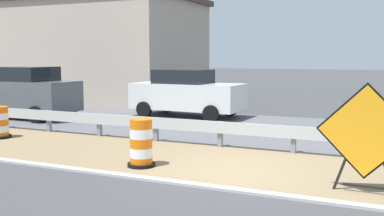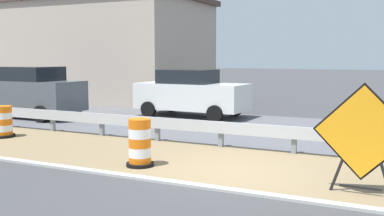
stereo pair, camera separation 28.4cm
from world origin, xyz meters
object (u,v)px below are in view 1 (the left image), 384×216
at_px(car_distant_b, 25,92).
at_px(warning_sign_diamond, 366,135).
at_px(traffic_barrel_nearest, 141,145).
at_px(car_distant_a, 187,93).
at_px(utility_pole_near, 146,21).

bearing_deg(car_distant_b, warning_sign_diamond, 159.03).
bearing_deg(traffic_barrel_nearest, car_distant_a, 18.22).
bearing_deg(traffic_barrel_nearest, utility_pole_near, 29.54).
bearing_deg(utility_pole_near, car_distant_a, -121.30).
distance_m(warning_sign_diamond, utility_pole_near, 14.66).
distance_m(traffic_barrel_nearest, car_distant_a, 8.56).
relative_size(traffic_barrel_nearest, car_distant_a, 0.23).
height_order(traffic_barrel_nearest, car_distant_b, car_distant_b).
bearing_deg(car_distant_b, utility_pole_near, -119.91).
bearing_deg(traffic_barrel_nearest, warning_sign_diamond, -90.59).
distance_m(car_distant_a, utility_pole_near, 4.66).
xyz_separation_m(warning_sign_diamond, traffic_barrel_nearest, (0.05, 4.70, -0.58)).
bearing_deg(car_distant_b, traffic_barrel_nearest, 149.32).
height_order(warning_sign_diamond, utility_pole_near, utility_pole_near).
bearing_deg(warning_sign_diamond, traffic_barrel_nearest, -88.84).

